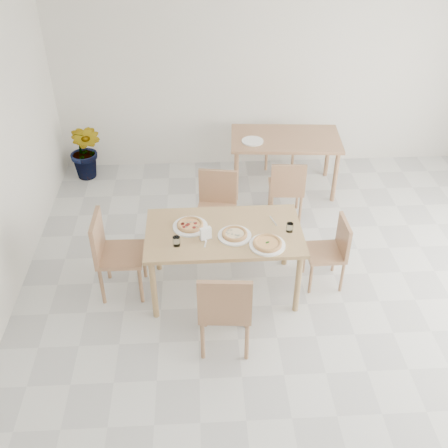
{
  "coord_description": "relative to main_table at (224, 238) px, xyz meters",
  "views": [
    {
      "loc": [
        -1.07,
        -3.41,
        3.78
      ],
      "look_at": [
        -0.84,
        0.73,
        0.84
      ],
      "focal_mm": 42.0,
      "sensor_mm": 36.0,
      "label": 1
    }
  ],
  "objects": [
    {
      "name": "main_table",
      "position": [
        0.0,
        0.0,
        0.0
      ],
      "size": [
        1.54,
        0.88,
        0.75
      ],
      "rotation": [
        0.0,
        0.0,
        0.01
      ],
      "color": "tan",
      "rests_on": "ground"
    },
    {
      "name": "chair_south",
      "position": [
        -0.04,
        -0.83,
        -0.13
      ],
      "size": [
        0.5,
        0.5,
        0.93
      ],
      "rotation": [
        0.0,
        0.0,
        3.06
      ],
      "color": "#A47452",
      "rests_on": "ground"
    },
    {
      "name": "chair_north",
      "position": [
        -0.04,
        0.85,
        -0.16
      ],
      "size": [
        0.51,
        0.51,
        0.89
      ],
      "rotation": [
        0.0,
        0.0,
        -0.17
      ],
      "color": "#A47452",
      "rests_on": "ground"
    },
    {
      "name": "chair_west",
      "position": [
        -1.13,
        0.04,
        -0.14
      ],
      "size": [
        0.46,
        0.46,
        0.92
      ],
      "rotation": [
        0.0,
        0.0,
        1.56
      ],
      "color": "#A47452",
      "rests_on": "ground"
    },
    {
      "name": "chair_east",
      "position": [
        1.12,
        0.05,
        -0.22
      ],
      "size": [
        0.39,
        0.39,
        0.78
      ],
      "rotation": [
        0.0,
        0.0,
        -1.55
      ],
      "color": "#A47452",
      "rests_on": "ground"
    },
    {
      "name": "plate_margherita",
      "position": [
        0.4,
        -0.25,
        0.09
      ],
      "size": [
        0.34,
        0.34,
        0.02
      ],
      "primitive_type": "cylinder",
      "color": "white",
      "rests_on": "main_table"
    },
    {
      "name": "plate_mushroom",
      "position": [
        0.1,
        -0.09,
        0.09
      ],
      "size": [
        0.33,
        0.33,
        0.02
      ],
      "primitive_type": "cylinder",
      "color": "white",
      "rests_on": "main_table"
    },
    {
      "name": "plate_pepperoni",
      "position": [
        -0.33,
        0.08,
        0.09
      ],
      "size": [
        0.35,
        0.35,
        0.02
      ],
      "primitive_type": "cylinder",
      "color": "white",
      "rests_on": "main_table"
    },
    {
      "name": "pizza_margherita",
      "position": [
        0.4,
        -0.25,
        0.11
      ],
      "size": [
        0.31,
        0.31,
        0.03
      ],
      "rotation": [
        0.0,
        0.0,
        0.14
      ],
      "color": "#E9AD6D",
      "rests_on": "plate_margherita"
    },
    {
      "name": "pizza_mushroom",
      "position": [
        0.1,
        -0.09,
        0.11
      ],
      "size": [
        0.29,
        0.29,
        0.03
      ],
      "rotation": [
        0.0,
        0.0,
        -0.17
      ],
      "color": "#E9AD6D",
      "rests_on": "plate_mushroom"
    },
    {
      "name": "pizza_pepperoni",
      "position": [
        -0.33,
        0.08,
        0.11
      ],
      "size": [
        0.27,
        0.27,
        0.03
      ],
      "rotation": [
        0.0,
        0.0,
        -0.01
      ],
      "color": "#E9AD6D",
      "rests_on": "plate_pepperoni"
    },
    {
      "name": "tumbler_a",
      "position": [
        0.64,
        -0.03,
        0.12
      ],
      "size": [
        0.07,
        0.07,
        0.09
      ],
      "primitive_type": "cylinder",
      "color": "white",
      "rests_on": "main_table"
    },
    {
      "name": "tumbler_b",
      "position": [
        -0.46,
        -0.2,
        0.13
      ],
      "size": [
        0.07,
        0.07,
        0.09
      ],
      "primitive_type": "cylinder",
      "color": "white",
      "rests_on": "main_table"
    },
    {
      "name": "napkin_holder",
      "position": [
        -0.18,
        -0.12,
        0.14
      ],
      "size": [
        0.13,
        0.1,
        0.13
      ],
      "rotation": [
        0.0,
        0.0,
        0.37
      ],
      "color": "silver",
      "rests_on": "main_table"
    },
    {
      "name": "fork_a",
      "position": [
        -0.18,
        -0.16,
        0.08
      ],
      "size": [
        0.05,
        0.19,
        0.01
      ],
      "primitive_type": "cube",
      "rotation": [
        0.0,
        0.0,
        -0.17
      ],
      "color": "silver",
      "rests_on": "main_table"
    },
    {
      "name": "fork_b",
      "position": [
        0.51,
        0.14,
        0.08
      ],
      "size": [
        0.06,
        0.17,
        0.01
      ],
      "primitive_type": "cube",
      "rotation": [
        0.0,
        0.0,
        0.26
      ],
      "color": "silver",
      "rests_on": "main_table"
    },
    {
      "name": "second_table",
      "position": [
        0.92,
        2.02,
        -0.01
      ],
      "size": [
        1.47,
        0.91,
        0.75
      ],
      "rotation": [
        0.0,
        0.0,
        -0.07
      ],
      "color": "#A47452",
      "rests_on": "ground"
    },
    {
      "name": "chair_back_s",
      "position": [
        0.83,
        1.24,
        -0.19
      ],
      "size": [
        0.44,
        0.44,
        0.83
      ],
      "rotation": [
        0.0,
        0.0,
        3.07
      ],
      "color": "#A47452",
      "rests_on": "ground"
    },
    {
      "name": "chair_back_n",
      "position": [
        0.91,
        2.81,
        -0.13
      ],
      "size": [
        0.51,
        0.51,
        0.93
      ],
      "rotation": [
        0.0,
        0.0,
        0.11
      ],
      "color": "#A47452",
      "rests_on": "ground"
    },
    {
      "name": "plate_empty",
      "position": [
        0.47,
        1.92,
        0.09
      ],
      "size": [
        0.28,
        0.28,
        0.02
      ],
      "primitive_type": "cylinder",
      "color": "white",
      "rests_on": "second_table"
    },
    {
      "name": "potted_plant",
      "position": [
        -1.77,
        2.42,
        -0.25
      ],
      "size": [
        0.57,
        0.53,
        0.84
      ],
      "primitive_type": "imported",
      "rotation": [
        0.0,
        0.0,
        -0.4
      ],
      "color": "#2D6F21",
      "rests_on": "ground"
    }
  ]
}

